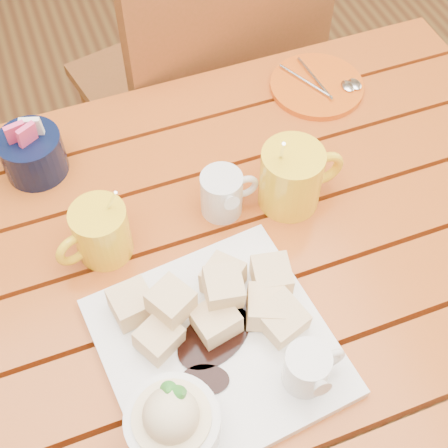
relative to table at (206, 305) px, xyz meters
name	(u,v)px	position (x,y,z in m)	size (l,w,h in m)	color
ground	(212,430)	(0.00, 0.00, -0.64)	(5.00, 5.00, 0.00)	brown
table	(206,305)	(0.00, 0.00, 0.00)	(1.20, 0.79, 0.75)	#A24514
dessert_plate	(210,357)	(-0.04, -0.14, 0.14)	(0.31, 0.31, 0.12)	white
coffee_mug_left	(100,232)	(-0.12, 0.08, 0.15)	(0.11, 0.08, 0.13)	yellow
coffee_mug_right	(293,177)	(0.17, 0.07, 0.16)	(0.13, 0.09, 0.16)	yellow
cream_pitcher	(223,193)	(0.06, 0.09, 0.15)	(0.09, 0.08, 0.08)	white
sugar_caddy	(33,153)	(-0.19, 0.27, 0.15)	(0.10, 0.10, 0.11)	black
orange_saucer	(318,86)	(0.32, 0.28, 0.11)	(0.17, 0.17, 0.02)	#D25312
chair_far	(206,89)	(0.21, 0.58, -0.11)	(0.53, 0.53, 0.96)	brown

